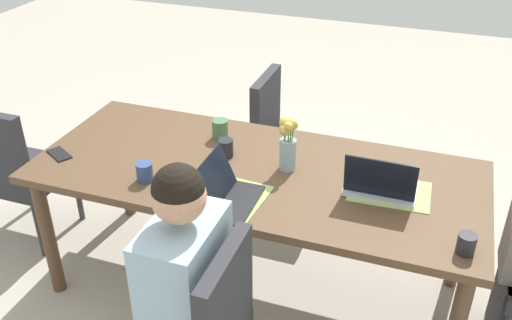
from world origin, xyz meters
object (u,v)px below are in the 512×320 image
(flower_vase, at_px, (288,142))
(coffee_mug_near_right, at_px, (220,129))
(chair_far_right_near, at_px, (283,138))
(chair_head_left_left_far, at_px, (14,167))
(dining_table, at_px, (256,182))
(laptop_head_right_left_mid, at_px, (380,185))
(laptop_near_left_near, at_px, (225,195))
(coffee_mug_centre_right, at_px, (226,148))
(phone_black, at_px, (59,154))
(person_near_left_near, at_px, (188,310))
(coffee_mug_near_left, at_px, (466,244))
(coffee_mug_centre_left, at_px, (145,172))

(flower_vase, bearing_deg, coffee_mug_near_right, 156.81)
(chair_far_right_near, bearing_deg, chair_head_left_left_far, -147.65)
(dining_table, bearing_deg, coffee_mug_near_right, 140.20)
(laptop_head_right_left_mid, bearing_deg, flower_vase, 171.04)
(laptop_near_left_near, bearing_deg, coffee_mug_centre_right, 111.86)
(chair_far_right_near, height_order, laptop_head_right_left_mid, laptop_head_right_left_mid)
(dining_table, distance_m, phone_black, 1.01)
(person_near_left_near, relative_size, phone_black, 7.97)
(laptop_head_right_left_mid, bearing_deg, coffee_mug_centre_right, 173.92)
(dining_table, height_order, flower_vase, flower_vase)
(chair_head_left_left_far, height_order, phone_black, chair_head_left_left_far)
(dining_table, height_order, laptop_near_left_near, laptop_near_left_near)
(phone_black, bearing_deg, coffee_mug_near_right, -118.27)
(laptop_head_right_left_mid, height_order, coffee_mug_near_right, laptop_head_right_left_mid)
(flower_vase, bearing_deg, chair_head_left_left_far, -176.20)
(chair_head_left_left_far, bearing_deg, coffee_mug_centre_right, 5.27)
(laptop_near_left_near, bearing_deg, person_near_left_near, -88.69)
(laptop_near_left_near, distance_m, phone_black, 0.96)
(flower_vase, bearing_deg, coffee_mug_near_left, -24.25)
(chair_head_left_left_far, xyz_separation_m, coffee_mug_centre_left, (1.00, -0.22, 0.30))
(dining_table, distance_m, flower_vase, 0.27)
(chair_head_left_left_far, distance_m, chair_far_right_near, 1.60)
(laptop_near_left_near, xyz_separation_m, coffee_mug_centre_right, (-0.15, 0.38, 0.00))
(coffee_mug_centre_right, height_order, phone_black, coffee_mug_centre_right)
(dining_table, height_order, coffee_mug_near_left, coffee_mug_near_left)
(flower_vase, relative_size, phone_black, 1.82)
(chair_head_left_left_far, relative_size, coffee_mug_centre_left, 9.81)
(coffee_mug_near_right, bearing_deg, person_near_left_near, -75.04)
(chair_head_left_left_far, bearing_deg, chair_far_right_near, 32.35)
(laptop_near_left_near, height_order, coffee_mug_centre_right, laptop_near_left_near)
(coffee_mug_centre_right, bearing_deg, phone_black, -161.38)
(chair_head_left_left_far, height_order, chair_far_right_near, same)
(dining_table, relative_size, coffee_mug_centre_right, 23.68)
(laptop_head_right_left_mid, distance_m, coffee_mug_near_left, 0.48)
(chair_head_left_left_far, xyz_separation_m, flower_vase, (1.59, 0.11, 0.40))
(coffee_mug_centre_right, bearing_deg, dining_table, -19.91)
(chair_head_left_left_far, distance_m, laptop_head_right_left_mid, 2.07)
(dining_table, relative_size, coffee_mug_centre_left, 23.68)
(flower_vase, xyz_separation_m, coffee_mug_near_left, (0.83, -0.38, -0.10))
(dining_table, xyz_separation_m, coffee_mug_centre_right, (-0.18, 0.07, 0.12))
(dining_table, bearing_deg, laptop_head_right_left_mid, -1.59)
(coffee_mug_near_left, xyz_separation_m, phone_black, (-1.96, 0.12, -0.04))
(coffee_mug_near_left, distance_m, coffee_mug_near_right, 1.38)
(laptop_near_left_near, distance_m, coffee_mug_near_left, 1.01)
(dining_table, distance_m, laptop_near_left_near, 0.34)
(dining_table, height_order, chair_far_right_near, chair_far_right_near)
(chair_far_right_near, height_order, coffee_mug_near_right, chair_far_right_near)
(coffee_mug_near_right, bearing_deg, laptop_head_right_left_mid, -16.08)
(flower_vase, bearing_deg, dining_table, -158.43)
(person_near_left_near, bearing_deg, laptop_near_left_near, 91.31)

